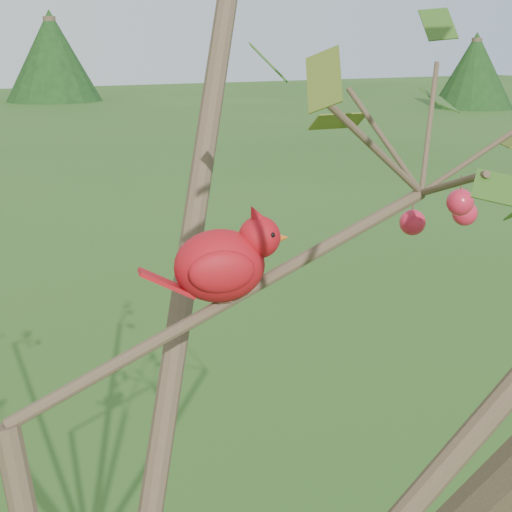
{
  "coord_description": "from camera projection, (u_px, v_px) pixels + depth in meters",
  "views": [
    {
      "loc": [
        -0.19,
        -0.83,
        2.42
      ],
      "look_at": [
        0.29,
        0.06,
        2.14
      ],
      "focal_mm": 55.0,
      "sensor_mm": 36.0,
      "label": 1
    }
  ],
  "objects": [
    {
      "name": "cardinal",
      "position": [
        225.0,
        262.0,
        1.04
      ],
      "size": [
        0.2,
        0.12,
        0.14
      ],
      "rotation": [
        0.0,
        0.0,
        -0.24
      ],
      "color": "#AC0E19",
      "rests_on": "ground"
    },
    {
      "name": "crabapple_tree",
      "position": [
        85.0,
        317.0,
        0.86
      ],
      "size": [
        2.35,
        2.05,
        2.95
      ],
      "color": "#3F2D22",
      "rests_on": "ground"
    }
  ]
}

